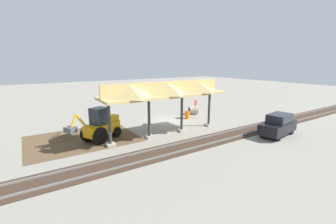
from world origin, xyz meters
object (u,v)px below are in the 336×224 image
object	(u,v)px
concrete_pipe	(193,110)
traffic_barrel	(187,115)
backhoe	(101,125)
stop_sign	(196,105)
distant_parked_car	(278,125)

from	to	relation	value
concrete_pipe	traffic_barrel	size ratio (longest dim) A/B	1.56
traffic_barrel	backhoe	bearing A→B (deg)	9.49
stop_sign	concrete_pipe	bearing A→B (deg)	-121.66
stop_sign	traffic_barrel	distance (m)	1.56
distant_parked_car	traffic_barrel	size ratio (longest dim) A/B	4.89
backhoe	traffic_barrel	distance (m)	10.94
backhoe	concrete_pipe	world-z (taller)	backhoe
backhoe	concrete_pipe	size ratio (longest dim) A/B	3.53
stop_sign	backhoe	distance (m)	11.85
stop_sign	distant_parked_car	bearing A→B (deg)	102.89
distant_parked_car	traffic_barrel	distance (m)	9.96
backhoe	concrete_pipe	bearing A→B (deg)	-165.90
concrete_pipe	traffic_barrel	bearing A→B (deg)	34.52
stop_sign	traffic_barrel	xyz separation A→B (m)	(0.99, -0.32, -1.15)
backhoe	traffic_barrel	world-z (taller)	backhoe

